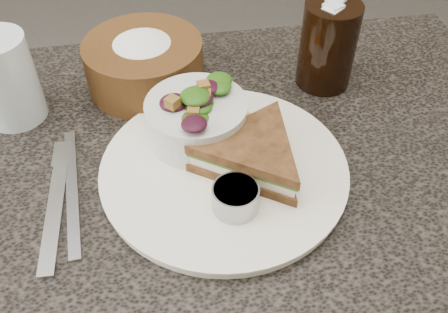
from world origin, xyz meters
TOP-DOWN VIEW (x-y plane):
  - dinner_plate at (0.05, 0.02)m, footprint 0.31×0.31m
  - sandwich at (0.09, 0.01)m, footprint 0.23×0.23m
  - salad_bowl at (0.03, 0.08)m, footprint 0.17×0.17m
  - dressing_ramekin at (0.06, -0.05)m, footprint 0.06×0.06m
  - orange_wedge at (0.09, 0.09)m, footprint 0.08×0.08m
  - fork at (-0.15, -0.01)m, footprint 0.02×0.19m
  - knife at (-0.14, 0.02)m, footprint 0.03×0.21m
  - bread_basket at (-0.03, 0.22)m, footprint 0.18×0.18m
  - cola_glass at (0.23, 0.18)m, footprint 0.10×0.10m
  - water_glass at (-0.22, 0.18)m, footprint 0.10×0.10m

SIDE VIEW (x-z plane):
  - knife at x=-0.14m, z-range 0.75..0.75m
  - fork at x=-0.15m, z-range 0.75..0.76m
  - dinner_plate at x=0.05m, z-range 0.75..0.76m
  - orange_wedge at x=0.09m, z-range 0.76..0.79m
  - dressing_ramekin at x=0.06m, z-range 0.76..0.80m
  - sandwich at x=0.09m, z-range 0.76..0.81m
  - bread_basket at x=-0.03m, z-range 0.75..0.85m
  - salad_bowl at x=0.03m, z-range 0.76..0.84m
  - water_glass at x=-0.22m, z-range 0.75..0.87m
  - cola_glass at x=0.23m, z-range 0.75..0.89m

